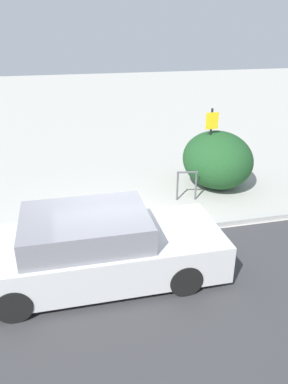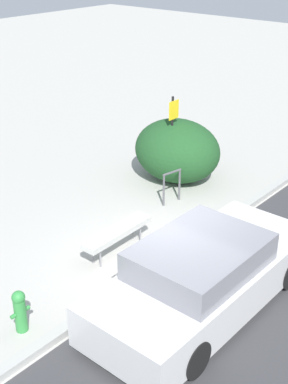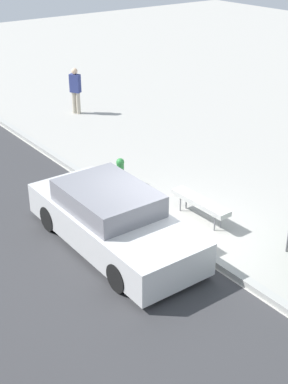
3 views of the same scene
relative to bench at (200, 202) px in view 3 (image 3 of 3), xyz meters
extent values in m
plane|color=#ADAAA3|center=(0.16, -1.02, -0.46)|extent=(60.00, 60.00, 0.00)
cube|color=#A8A8A3|center=(0.16, -1.02, -0.39)|extent=(60.00, 0.20, 0.13)
cylinder|color=gray|center=(-0.60, -0.11, -0.26)|extent=(0.04, 0.04, 0.40)
cylinder|color=gray|center=(0.61, -0.09, -0.26)|extent=(0.04, 0.04, 0.40)
cylinder|color=gray|center=(-0.61, 0.09, -0.26)|extent=(0.04, 0.04, 0.40)
cylinder|color=gray|center=(0.60, 0.11, -0.26)|extent=(0.04, 0.04, 0.40)
cube|color=silver|center=(0.00, 0.00, 0.01)|extent=(1.73, 0.39, 0.13)
cylinder|color=#338C3F|center=(-2.76, -0.43, -0.16)|extent=(0.20, 0.20, 0.60)
sphere|color=#338C3F|center=(-2.76, -0.43, 0.20)|extent=(0.22, 0.22, 0.22)
cylinder|color=#338C3F|center=(-2.90, -0.43, -0.10)|extent=(0.08, 0.07, 0.07)
cylinder|color=#338C3F|center=(-2.62, -0.43, -0.10)|extent=(0.08, 0.07, 0.07)
cylinder|color=#B7AD99|center=(-8.87, 1.68, -0.05)|extent=(0.16, 0.16, 0.81)
cylinder|color=#B7AD99|center=(-8.72, 1.76, -0.05)|extent=(0.16, 0.16, 0.81)
cube|color=navy|center=(-8.80, 1.72, 0.69)|extent=(0.44, 0.37, 0.67)
sphere|color=beige|center=(-8.80, 1.72, 1.14)|extent=(0.23, 0.23, 0.23)
cylinder|color=black|center=(1.15, -1.50, -0.16)|extent=(0.60, 0.18, 0.60)
cylinder|color=black|center=(1.14, -3.17, -0.16)|extent=(0.60, 0.18, 0.60)
cylinder|color=black|center=(-1.72, -1.48, -0.16)|extent=(0.60, 0.18, 0.60)
cylinder|color=black|center=(-1.73, -3.15, -0.16)|extent=(0.60, 0.18, 0.60)
cube|color=silver|center=(-0.29, -2.32, 0.04)|extent=(4.65, 1.84, 0.72)
cube|color=gray|center=(-0.48, -2.32, 0.64)|extent=(2.24, 1.64, 0.51)
camera|label=1|loc=(-0.80, -8.18, 3.94)|focal=35.00mm
camera|label=2|loc=(-6.70, -6.42, 5.42)|focal=50.00mm
camera|label=3|loc=(8.24, -7.85, 6.00)|focal=50.00mm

